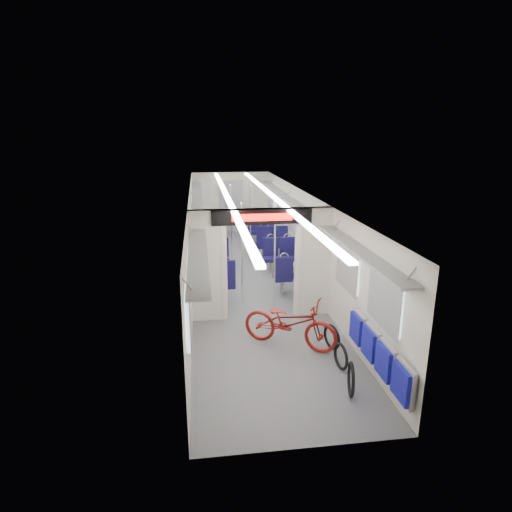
{
  "coord_description": "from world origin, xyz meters",
  "views": [
    {
      "loc": [
        -1.22,
        -10.29,
        3.76
      ],
      "look_at": [
        -0.01,
        -1.26,
        1.11
      ],
      "focal_mm": 30.0,
      "sensor_mm": 36.0,
      "label": 1
    }
  ],
  "objects_px": {
    "bike_hoop_a": "(351,381)",
    "seat_bay_far_left": "(209,233)",
    "stanchion_near_right": "(275,258)",
    "flip_bench": "(378,352)",
    "seat_bay_near_right": "(286,262)",
    "seat_bay_far_right": "(266,233)",
    "bike_hoop_b": "(341,358)",
    "stanchion_far_right": "(250,224)",
    "bicycle": "(290,323)",
    "stanchion_near_left": "(242,253)",
    "bike_hoop_c": "(332,338)",
    "seat_bay_near_left": "(213,267)",
    "stanchion_far_left": "(231,224)"
  },
  "relations": [
    {
      "from": "bike_hoop_b",
      "to": "seat_bay_near_right",
      "type": "xyz_separation_m",
      "value": [
        -0.05,
        4.3,
        0.33
      ]
    },
    {
      "from": "bicycle",
      "to": "stanchion_near_right",
      "type": "bearing_deg",
      "value": 30.12
    },
    {
      "from": "bike_hoop_b",
      "to": "stanchion_near_left",
      "type": "distance_m",
      "value": 3.51
    },
    {
      "from": "stanchion_near_left",
      "to": "stanchion_far_right",
      "type": "xyz_separation_m",
      "value": [
        0.56,
        3.07,
        0.0
      ]
    },
    {
      "from": "bicycle",
      "to": "stanchion_far_right",
      "type": "height_order",
      "value": "stanchion_far_right"
    },
    {
      "from": "bike_hoop_a",
      "to": "seat_bay_far_left",
      "type": "relative_size",
      "value": 0.26
    },
    {
      "from": "seat_bay_far_left",
      "to": "stanchion_far_right",
      "type": "height_order",
      "value": "stanchion_far_right"
    },
    {
      "from": "bike_hoop_a",
      "to": "bike_hoop_b",
      "type": "relative_size",
      "value": 1.15
    },
    {
      "from": "seat_bay_near_right",
      "to": "stanchion_far_right",
      "type": "distance_m",
      "value": 2.1
    },
    {
      "from": "bike_hoop_c",
      "to": "stanchion_near_right",
      "type": "distance_m",
      "value": 2.33
    },
    {
      "from": "seat_bay_far_left",
      "to": "bike_hoop_a",
      "type": "bearing_deg",
      "value": -78.04
    },
    {
      "from": "flip_bench",
      "to": "stanchion_near_right",
      "type": "relative_size",
      "value": 0.93
    },
    {
      "from": "seat_bay_far_right",
      "to": "stanchion_near_right",
      "type": "relative_size",
      "value": 0.99
    },
    {
      "from": "seat_bay_near_right",
      "to": "bike_hoop_c",
      "type": "bearing_deg",
      "value": -88.26
    },
    {
      "from": "flip_bench",
      "to": "stanchion_far_left",
      "type": "distance_m",
      "value": 7.14
    },
    {
      "from": "bicycle",
      "to": "flip_bench",
      "type": "xyz_separation_m",
      "value": [
        1.03,
        -1.44,
        0.12
      ]
    },
    {
      "from": "seat_bay_far_right",
      "to": "flip_bench",
      "type": "bearing_deg",
      "value": -87.01
    },
    {
      "from": "stanchion_near_left",
      "to": "stanchion_far_right",
      "type": "relative_size",
      "value": 1.0
    },
    {
      "from": "bike_hoop_b",
      "to": "seat_bay_far_right",
      "type": "distance_m",
      "value": 7.46
    },
    {
      "from": "seat_bay_near_right",
      "to": "stanchion_far_left",
      "type": "height_order",
      "value": "stanchion_far_left"
    },
    {
      "from": "bike_hoop_b",
      "to": "seat_bay_near_left",
      "type": "relative_size",
      "value": 0.21
    },
    {
      "from": "bike_hoop_a",
      "to": "stanchion_far_left",
      "type": "distance_m",
      "value": 7.25
    },
    {
      "from": "stanchion_far_left",
      "to": "stanchion_far_right",
      "type": "distance_m",
      "value": 0.58
    },
    {
      "from": "flip_bench",
      "to": "bike_hoop_b",
      "type": "distance_m",
      "value": 0.77
    },
    {
      "from": "flip_bench",
      "to": "bike_hoop_b",
      "type": "bearing_deg",
      "value": 123.16
    },
    {
      "from": "flip_bench",
      "to": "bike_hoop_b",
      "type": "relative_size",
      "value": 4.65
    },
    {
      "from": "bicycle",
      "to": "seat_bay_near_right",
      "type": "bearing_deg",
      "value": 20.98
    },
    {
      "from": "bike_hoop_a",
      "to": "stanchion_far_left",
      "type": "height_order",
      "value": "stanchion_far_left"
    },
    {
      "from": "stanchion_near_right",
      "to": "stanchion_far_right",
      "type": "xyz_separation_m",
      "value": [
        -0.1,
        3.49,
        0.0
      ]
    },
    {
      "from": "bicycle",
      "to": "stanchion_far_right",
      "type": "distance_m",
      "value": 5.35
    },
    {
      "from": "flip_bench",
      "to": "stanchion_far_right",
      "type": "relative_size",
      "value": 0.93
    },
    {
      "from": "stanchion_near_right",
      "to": "flip_bench",
      "type": "bearing_deg",
      "value": -72.92
    },
    {
      "from": "bike_hoop_b",
      "to": "seat_bay_near_left",
      "type": "height_order",
      "value": "seat_bay_near_left"
    },
    {
      "from": "seat_bay_far_left",
      "to": "stanchion_near_left",
      "type": "distance_m",
      "value": 4.88
    },
    {
      "from": "seat_bay_near_right",
      "to": "seat_bay_far_right",
      "type": "xyz_separation_m",
      "value": [
        -0.0,
        3.16,
        0.04
      ]
    },
    {
      "from": "seat_bay_far_right",
      "to": "stanchion_near_left",
      "type": "xyz_separation_m",
      "value": [
        -1.24,
        -4.34,
        0.58
      ]
    },
    {
      "from": "seat_bay_near_left",
      "to": "stanchion_far_right",
      "type": "distance_m",
      "value": 2.48
    },
    {
      "from": "seat_bay_near_right",
      "to": "stanchion_far_left",
      "type": "distance_m",
      "value": 2.49
    },
    {
      "from": "bicycle",
      "to": "bike_hoop_a",
      "type": "height_order",
      "value": "bicycle"
    },
    {
      "from": "bicycle",
      "to": "seat_bay_far_right",
      "type": "distance_m",
      "value": 6.6
    },
    {
      "from": "bike_hoop_c",
      "to": "seat_bay_far_left",
      "type": "distance_m",
      "value": 7.52
    },
    {
      "from": "bicycle",
      "to": "bike_hoop_c",
      "type": "distance_m",
      "value": 0.8
    },
    {
      "from": "bicycle",
      "to": "bike_hoop_b",
      "type": "bearing_deg",
      "value": -111.69
    },
    {
      "from": "seat_bay_far_right",
      "to": "bike_hoop_b",
      "type": "bearing_deg",
      "value": -89.59
    },
    {
      "from": "seat_bay_near_left",
      "to": "seat_bay_far_right",
      "type": "relative_size",
      "value": 0.96
    },
    {
      "from": "seat_bay_far_right",
      "to": "stanchion_near_right",
      "type": "height_order",
      "value": "stanchion_near_right"
    },
    {
      "from": "bike_hoop_b",
      "to": "stanchion_far_right",
      "type": "distance_m",
      "value": 6.3
    },
    {
      "from": "bicycle",
      "to": "seat_bay_near_right",
      "type": "relative_size",
      "value": 0.89
    },
    {
      "from": "seat_bay_near_right",
      "to": "seat_bay_far_right",
      "type": "bearing_deg",
      "value": 90.0
    },
    {
      "from": "seat_bay_far_left",
      "to": "seat_bay_far_right",
      "type": "xyz_separation_m",
      "value": [
        1.87,
        -0.47,
        0.03
      ]
    }
  ]
}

